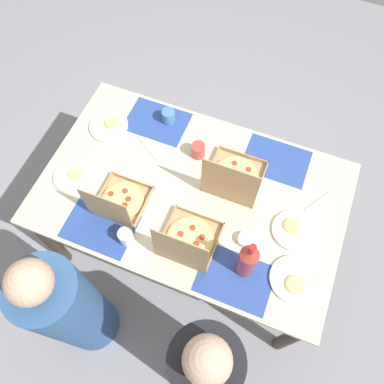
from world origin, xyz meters
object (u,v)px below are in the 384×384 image
Objects in this scene: pizza_box_corner_left at (234,178)px; condiment_bowl at (245,240)px; plate_near_left at (293,230)px; plate_far_right at (72,176)px; soda_bottle at (247,260)px; diner_right_seat at (71,309)px; plate_far_left at (294,280)px; cup_clear_right at (168,116)px; cup_red at (126,237)px; pizza_box_corner_right at (120,202)px; diner_left_seat at (203,367)px; plate_near_right at (109,126)px; pizza_box_edge_far at (188,241)px; cup_spare at (198,150)px.

pizza_box_corner_left is 4.39× the size of condiment_bowl.
plate_far_right is at bearing 6.63° from plate_near_left.
soda_bottle is 0.27× the size of diner_right_seat.
plate_far_left is 0.20× the size of diner_right_seat.
cup_red is at bearing 97.62° from cup_clear_right.
plate_far_right is at bearing -4.79° from plate_far_left.
cup_red is (0.84, 0.11, 0.04)m from plate_far_left.
soda_bottle is at bearing 58.57° from plate_near_left.
pizza_box_corner_right reaches higher than plate_near_left.
cup_red is (0.59, 0.08, -0.08)m from soda_bottle.
diner_right_seat is (0.93, 0.76, -0.20)m from plate_near_left.
diner_right_seat is (0.72, 0.61, -0.21)m from condiment_bowl.
pizza_box_corner_right is 1.22× the size of plate_far_left.
diner_left_seat is at bearing 91.62° from condiment_bowl.
pizza_box_corner_left is 1.64× the size of plate_far_right.
plate_far_left is (-0.07, 0.25, 0.00)m from plate_near_left.
pizza_box_corner_right is 2.87× the size of cup_red.
cup_red is 1.34× the size of condiment_bowl.
plate_near_right is 1.34m from plate_far_left.
soda_bottle is (0.24, 0.03, 0.12)m from plate_far_left.
pizza_box_edge_far is 3.08× the size of cup_red.
cup_spare is (-0.26, -0.45, -0.00)m from pizza_box_corner_right.
pizza_box_corner_right is 0.62m from pizza_box_corner_left.
plate_near_right is at bearing -56.05° from pizza_box_corner_right.
pizza_box_corner_right is 0.92m from diner_left_seat.
pizza_box_edge_far reaches higher than plate_near_right.
cup_red reaches higher than plate_far_right.
pizza_box_corner_right reaches higher than cup_red.
diner_left_seat is (-0.67, 1.16, -0.26)m from cup_clear_right.
cup_red is at bearing 153.70° from plate_far_right.
cup_clear_right is at bearing -25.06° from plate_near_left.
cup_spare is at bearing -44.14° from condiment_bowl.
cup_clear_right is (0.49, -0.25, -0.01)m from pizza_box_corner_left.
cup_spare is at bearing -73.92° from pizza_box_edge_far.
condiment_bowl is at bearing 34.27° from plate_near_left.
pizza_box_corner_left is 0.28× the size of diner_left_seat.
plate_far_right is 0.65m from cup_clear_right.
plate_near_left is at bearing -121.43° from soda_bottle.
condiment_bowl is 0.06× the size of diner_left_seat.
plate_near_right is at bearing -6.03° from pizza_box_corner_left.
cup_red reaches higher than cup_spare.
diner_right_seat is at bearing 103.95° from plate_near_right.
pizza_box_corner_right is 1.44× the size of plate_far_right.
soda_bottle is 3.64× the size of cup_spare.
pizza_box_edge_far is at bearing -162.39° from cup_red.
pizza_box_corner_right is at bearing -6.50° from soda_bottle.
cup_spare is at bearing -103.33° from cup_red.
diner_right_seat reaches higher than diner_left_seat.
diner_left_seat is (-0.18, 0.91, -0.27)m from pizza_box_corner_left.
plate_far_right is (0.74, -0.13, -0.04)m from pizza_box_edge_far.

